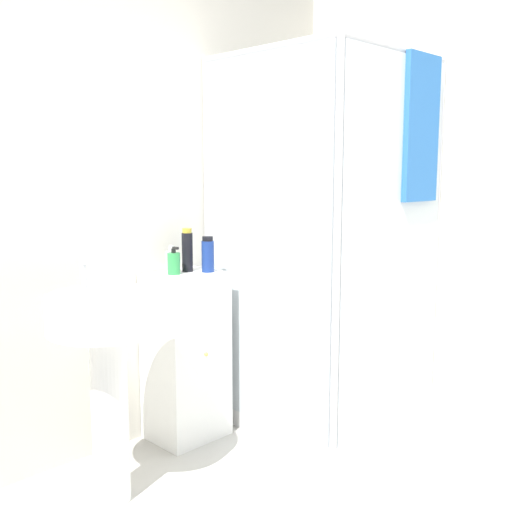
{
  "coord_description": "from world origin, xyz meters",
  "views": [
    {
      "loc": [
        -1.4,
        -0.88,
        1.4
      ],
      "look_at": [
        0.61,
        1.12,
        0.99
      ],
      "focal_mm": 42.0,
      "sensor_mm": 36.0,
      "label": 1
    }
  ],
  "objects_px": {
    "sink": "(108,347)",
    "lotion_bottle_white": "(170,261)",
    "soap_dispenser": "(174,263)",
    "shampoo_bottle_tall_black": "(187,251)",
    "shampoo_bottle_blue": "(208,255)"
  },
  "relations": [
    {
      "from": "soap_dispenser",
      "to": "shampoo_bottle_tall_black",
      "type": "relative_size",
      "value": 0.63
    },
    {
      "from": "sink",
      "to": "shampoo_bottle_tall_black",
      "type": "height_order",
      "value": "shampoo_bottle_tall_black"
    },
    {
      "from": "sink",
      "to": "lotion_bottle_white",
      "type": "distance_m",
      "value": 0.72
    },
    {
      "from": "shampoo_bottle_blue",
      "to": "lotion_bottle_white",
      "type": "xyz_separation_m",
      "value": [
        -0.14,
        0.13,
        -0.03
      ]
    },
    {
      "from": "shampoo_bottle_blue",
      "to": "soap_dispenser",
      "type": "bearing_deg",
      "value": 158.68
    },
    {
      "from": "shampoo_bottle_tall_black",
      "to": "shampoo_bottle_blue",
      "type": "relative_size",
      "value": 1.22
    },
    {
      "from": "shampoo_bottle_blue",
      "to": "lotion_bottle_white",
      "type": "relative_size",
      "value": 1.32
    },
    {
      "from": "shampoo_bottle_tall_black",
      "to": "lotion_bottle_white",
      "type": "relative_size",
      "value": 1.6
    },
    {
      "from": "shampoo_bottle_blue",
      "to": "lotion_bottle_white",
      "type": "height_order",
      "value": "shampoo_bottle_blue"
    },
    {
      "from": "sink",
      "to": "shampoo_bottle_blue",
      "type": "height_order",
      "value": "shampoo_bottle_blue"
    },
    {
      "from": "shampoo_bottle_tall_black",
      "to": "lotion_bottle_white",
      "type": "bearing_deg",
      "value": 150.93
    },
    {
      "from": "soap_dispenser",
      "to": "sink",
      "type": "bearing_deg",
      "value": -153.62
    },
    {
      "from": "sink",
      "to": "shampoo_bottle_tall_black",
      "type": "bearing_deg",
      "value": 24.09
    },
    {
      "from": "shampoo_bottle_tall_black",
      "to": "sink",
      "type": "bearing_deg",
      "value": -155.91
    },
    {
      "from": "sink",
      "to": "shampoo_bottle_tall_black",
      "type": "xyz_separation_m",
      "value": [
        0.66,
        0.3,
        0.31
      ]
    }
  ]
}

